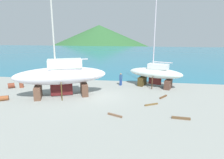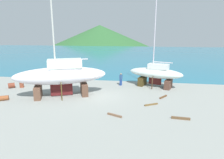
% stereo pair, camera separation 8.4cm
% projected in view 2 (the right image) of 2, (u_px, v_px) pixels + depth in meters
% --- Properties ---
extents(ground_plane, '(43.06, 43.06, 0.00)m').
position_uv_depth(ground_plane, '(94.00, 107.00, 19.33)').
color(ground_plane, gray).
extents(sea_water, '(146.26, 74.21, 0.01)m').
position_uv_depth(sea_water, '(128.00, 54.00, 65.33)').
color(sea_water, teal).
rests_on(sea_water, ground).
extents(headland_hill, '(111.64, 111.64, 23.42)m').
position_uv_depth(headland_hill, '(100.00, 43.00, 130.00)').
color(headland_hill, '#2F6231').
rests_on(headland_hill, ground).
extents(sailboat_far_slipway, '(7.47, 4.57, 11.96)m').
position_uv_depth(sailboat_far_slipway, '(156.00, 73.00, 25.90)').
color(sailboat_far_slipway, '#443619').
rests_on(sailboat_far_slipway, ground).
extents(sailboat_mid_port, '(10.52, 6.51, 16.40)m').
position_uv_depth(sailboat_mid_port, '(61.00, 75.00, 21.95)').
color(sailboat_mid_port, brown).
rests_on(sailboat_mid_port, ground).
extents(worker, '(0.41, 0.50, 1.71)m').
position_uv_depth(worker, '(121.00, 79.00, 26.86)').
color(worker, navy).
rests_on(worker, ground).
extents(barrel_blue_faded, '(1.02, 1.01, 0.67)m').
position_uv_depth(barrel_blue_faded, '(11.00, 85.00, 25.75)').
color(barrel_blue_faded, brown).
rests_on(barrel_blue_faded, ground).
extents(barrel_tipped_left, '(0.71, 0.71, 0.76)m').
position_uv_depth(barrel_tipped_left, '(22.00, 85.00, 25.94)').
color(barrel_tipped_left, brown).
rests_on(barrel_tipped_left, ground).
extents(barrel_tar_black, '(1.08, 0.92, 0.52)m').
position_uv_depth(barrel_tar_black, '(4.00, 98.00, 21.05)').
color(barrel_tar_black, brown).
rests_on(barrel_tar_black, ground).
extents(timber_short_skew, '(0.94, 1.23, 0.16)m').
position_uv_depth(timber_short_skew, '(163.00, 97.00, 21.99)').
color(timber_short_skew, brown).
rests_on(timber_short_skew, ground).
extents(timber_long_aft, '(1.38, 0.88, 0.14)m').
position_uv_depth(timber_long_aft, '(151.00, 105.00, 19.70)').
color(timber_long_aft, brown).
rests_on(timber_long_aft, ground).
extents(timber_plank_far, '(1.53, 0.30, 0.19)m').
position_uv_depth(timber_plank_far, '(181.00, 118.00, 16.50)').
color(timber_plank_far, brown).
rests_on(timber_plank_far, ground).
extents(timber_plank_near, '(1.38, 0.73, 0.16)m').
position_uv_depth(timber_plank_near, '(115.00, 115.00, 17.14)').
color(timber_plank_near, brown).
rests_on(timber_plank_near, ground).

